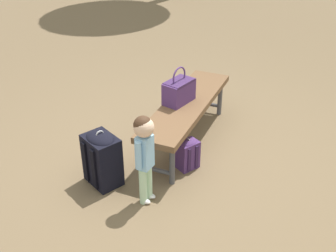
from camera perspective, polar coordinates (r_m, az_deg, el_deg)
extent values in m
plane|color=brown|center=(4.01, 2.00, -5.02)|extent=(40.00, 40.00, 0.00)
cube|color=brown|center=(4.12, 2.56, 2.88)|extent=(1.62, 0.48, 0.06)
cylinder|color=#47474C|center=(3.64, 0.57, -5.36)|extent=(0.05, 0.05, 0.39)
cylinder|color=#47474C|center=(3.73, -3.41, -4.36)|extent=(0.05, 0.05, 0.39)
cylinder|color=#47474C|center=(4.78, 7.09, 3.71)|extent=(0.05, 0.05, 0.39)
cylinder|color=#47474C|center=(4.85, 3.92, 4.31)|extent=(0.05, 0.05, 0.39)
cylinder|color=#47474C|center=(3.74, -1.43, -6.05)|extent=(0.05, 0.28, 0.04)
cylinder|color=#47474C|center=(4.86, 5.44, 3.01)|extent=(0.05, 0.28, 0.04)
cube|color=#4C2D66|center=(4.06, 1.50, 4.69)|extent=(0.35, 0.24, 0.22)
cube|color=#39224C|center=(4.02, 1.52, 6.04)|extent=(0.32, 0.24, 0.02)
torus|color=#4C2D66|center=(4.00, 1.53, 6.76)|extent=(0.20, 0.06, 0.20)
cylinder|color=#B2D8B2|center=(3.50, -2.70, -7.51)|extent=(0.06, 0.06, 0.34)
cylinder|color=#B2D8B2|center=(3.45, -3.42, -8.20)|extent=(0.06, 0.06, 0.34)
ellipsoid|color=white|center=(3.59, -2.37, -9.49)|extent=(0.06, 0.09, 0.04)
ellipsoid|color=white|center=(3.54, -3.07, -10.20)|extent=(0.06, 0.09, 0.04)
cube|color=#8CBFE5|center=(3.29, -3.20, -3.56)|extent=(0.13, 0.11, 0.29)
cylinder|color=#8CBFE5|center=(3.34, -2.42, -2.66)|extent=(0.05, 0.05, 0.25)
cylinder|color=#8CBFE5|center=(3.23, -4.02, -4.06)|extent=(0.05, 0.05, 0.25)
sphere|color=beige|center=(3.17, -3.32, -0.18)|extent=(0.16, 0.16, 0.16)
sphere|color=#3F2819|center=(3.17, -3.45, 0.11)|extent=(0.15, 0.15, 0.15)
cube|color=black|center=(3.68, -8.96, -4.64)|extent=(0.34, 0.38, 0.46)
ellipsoid|color=black|center=(3.56, -9.24, -1.73)|extent=(0.32, 0.36, 0.10)
cube|color=black|center=(3.77, -7.20, -4.78)|extent=(0.12, 0.21, 0.21)
cube|color=black|center=(3.68, -11.20, -4.85)|extent=(0.04, 0.06, 0.39)
cube|color=black|center=(3.58, -10.05, -5.87)|extent=(0.04, 0.06, 0.39)
torus|color=#B2B2B7|center=(3.54, -9.29, -1.16)|extent=(0.07, 0.04, 0.08)
cube|color=#4C2D66|center=(3.87, 2.72, -3.95)|extent=(0.23, 0.21, 0.28)
ellipsoid|color=#4C2D66|center=(3.80, 2.77, -2.29)|extent=(0.22, 0.20, 0.06)
cube|color=#311D42|center=(3.94, 1.99, -3.93)|extent=(0.13, 0.08, 0.13)
cube|color=#311D42|center=(3.80, 2.93, -4.69)|extent=(0.03, 0.03, 0.24)
cube|color=#311D42|center=(3.84, 3.93, -4.25)|extent=(0.03, 0.03, 0.24)
torus|color=#B2B2B7|center=(3.78, 2.78, -1.97)|extent=(0.03, 0.04, 0.05)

